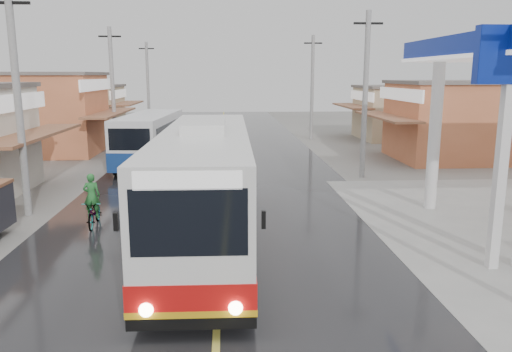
% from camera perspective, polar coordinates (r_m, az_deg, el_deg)
% --- Properties ---
extents(ground, '(120.00, 120.00, 0.00)m').
position_cam_1_polar(ground, '(10.35, -4.55, -17.62)').
color(ground, slate).
rests_on(ground, ground).
extents(road, '(12.00, 90.00, 0.02)m').
position_cam_1_polar(road, '(24.56, -3.96, -0.32)').
color(road, black).
rests_on(road, ground).
extents(centre_line, '(0.15, 90.00, 0.01)m').
position_cam_1_polar(centre_line, '(24.56, -3.96, -0.29)').
color(centre_line, '#D8CC4C').
rests_on(centre_line, road).
extents(utility_poles_left, '(1.60, 50.00, 8.00)m').
position_cam_1_polar(utility_poles_left, '(26.54, -19.24, -0.07)').
color(utility_poles_left, gray).
rests_on(utility_poles_left, ground).
extents(utility_poles_right, '(1.60, 36.00, 8.00)m').
position_cam_1_polar(utility_poles_right, '(25.47, 11.99, -0.14)').
color(utility_poles_right, gray).
rests_on(utility_poles_right, ground).
extents(coach_bus, '(2.82, 11.92, 3.71)m').
position_cam_1_polar(coach_bus, '(14.97, -5.72, -1.05)').
color(coach_bus, silver).
rests_on(coach_bus, road).
extents(second_bus, '(2.99, 8.76, 2.86)m').
position_cam_1_polar(second_bus, '(28.57, -12.02, 4.24)').
color(second_bus, silver).
rests_on(second_bus, road).
extents(cyclist, '(0.69, 1.75, 1.85)m').
position_cam_1_polar(cyclist, '(17.64, -18.05, -3.59)').
color(cyclist, black).
rests_on(cyclist, ground).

